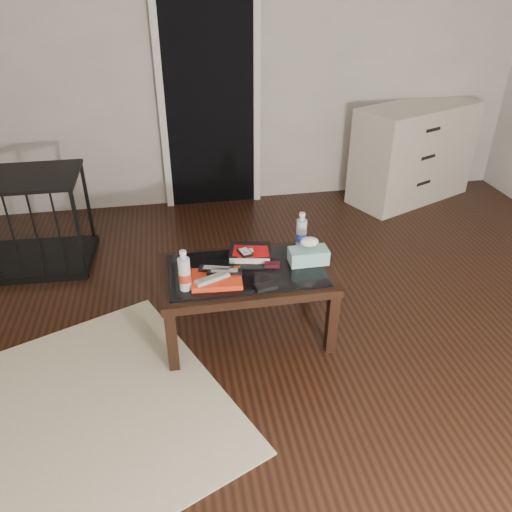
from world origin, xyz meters
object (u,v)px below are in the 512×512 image
(pet_crate, at_px, (27,237))
(water_bottle_left, at_px, (184,270))
(tissue_box, at_px, (308,256))
(coffee_table, at_px, (246,278))
(textbook, at_px, (250,253))
(dresser, at_px, (413,153))
(water_bottle_right, at_px, (302,230))

(pet_crate, bearing_deg, water_bottle_left, -45.25)
(water_bottle_left, xyz_separation_m, tissue_box, (0.74, 0.15, -0.07))
(coffee_table, xyz_separation_m, textbook, (0.05, 0.15, 0.09))
(coffee_table, xyz_separation_m, tissue_box, (0.38, 0.01, 0.11))
(pet_crate, bearing_deg, dresser, 14.13)
(coffee_table, relative_size, water_bottle_right, 4.20)
(coffee_table, height_order, dresser, dresser)
(textbook, relative_size, tissue_box, 1.09)
(dresser, height_order, pet_crate, dresser)
(pet_crate, bearing_deg, textbook, -29.39)
(tissue_box, bearing_deg, textbook, 157.05)
(coffee_table, height_order, textbook, textbook)
(textbook, bearing_deg, tissue_box, -11.97)
(water_bottle_left, bearing_deg, tissue_box, 11.54)
(textbook, distance_m, water_bottle_left, 0.51)
(coffee_table, xyz_separation_m, water_bottle_right, (0.38, 0.20, 0.18))
(coffee_table, xyz_separation_m, dresser, (1.91, 1.80, 0.05))
(textbook, distance_m, water_bottle_right, 0.35)
(water_bottle_right, bearing_deg, textbook, -171.66)
(coffee_table, relative_size, tissue_box, 4.35)
(coffee_table, relative_size, pet_crate, 1.08)
(coffee_table, height_order, pet_crate, pet_crate)
(pet_crate, bearing_deg, coffee_table, -34.07)
(pet_crate, height_order, textbook, pet_crate)
(pet_crate, relative_size, water_bottle_left, 3.90)
(pet_crate, height_order, water_bottle_right, pet_crate)
(textbook, xyz_separation_m, water_bottle_left, (-0.41, -0.29, 0.10))
(textbook, relative_size, water_bottle_left, 1.05)
(tissue_box, bearing_deg, coffee_table, -178.54)
(water_bottle_right, distance_m, tissue_box, 0.20)
(textbook, bearing_deg, dresser, 52.56)
(textbook, relative_size, water_bottle_right, 1.05)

